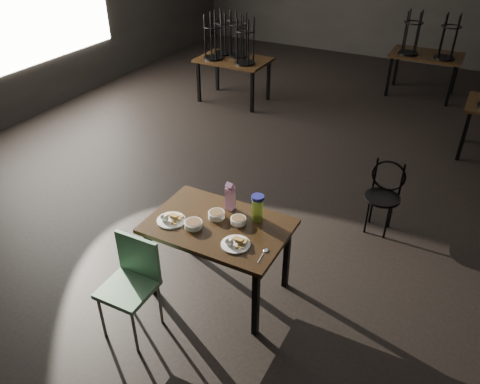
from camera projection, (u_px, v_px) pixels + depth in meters
The scene contains 13 objects.
main_table at pixel (219, 232), 4.03m from camera, with size 1.20×0.80×0.75m.
plate_left at pixel (171, 219), 4.02m from camera, with size 0.25×0.25×0.08m.
plate_right at pixel (235, 243), 3.74m from camera, with size 0.24×0.24×0.08m.
bowl_near at pixel (216, 215), 4.06m from camera, with size 0.14×0.14×0.06m.
bowl_far at pixel (238, 220), 3.99m from camera, with size 0.13×0.13×0.05m.
bowl_big at pixel (193, 224), 3.94m from camera, with size 0.15×0.15×0.05m.
juice_carton at pixel (230, 197), 4.12m from camera, with size 0.08×0.08×0.27m.
water_bottle at pixel (258, 207), 3.99m from camera, with size 0.13×0.13×0.24m.
spoon at pixel (265, 251), 3.68m from camera, with size 0.05×0.20×0.01m.
bentwood_chair at pixel (384, 191), 4.96m from camera, with size 0.37×0.37×0.79m.
school_chair at pixel (132, 278), 3.76m from camera, with size 0.41×0.41×0.86m.
bg_table_left at pixel (232, 55), 7.94m from camera, with size 1.20×0.80×1.48m.
bg_table_far at pixel (427, 54), 8.16m from camera, with size 1.20×0.80×1.48m.
Camera 1 is at (1.39, -4.77, 3.14)m, focal length 35.00 mm.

